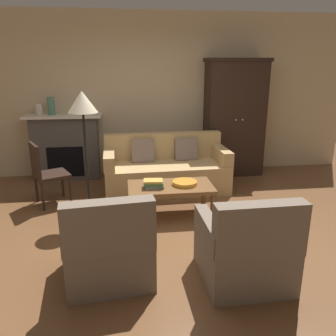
% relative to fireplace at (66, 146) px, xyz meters
% --- Properties ---
extents(ground_plane, '(9.60, 9.60, 0.00)m').
position_rel_fireplace_xyz_m(ground_plane, '(1.55, -2.30, -0.57)').
color(ground_plane, brown).
extents(back_wall, '(7.20, 0.10, 2.80)m').
position_rel_fireplace_xyz_m(back_wall, '(1.55, 0.25, 0.83)').
color(back_wall, beige).
rests_on(back_wall, ground).
extents(fireplace, '(1.26, 0.48, 1.12)m').
position_rel_fireplace_xyz_m(fireplace, '(0.00, 0.00, 0.00)').
color(fireplace, '#4C4947').
rests_on(fireplace, ground).
extents(armoire, '(1.06, 0.57, 2.03)m').
position_rel_fireplace_xyz_m(armoire, '(2.95, -0.08, 0.45)').
color(armoire, black).
rests_on(armoire, ground).
extents(couch, '(1.94, 0.91, 0.86)m').
position_rel_fireplace_xyz_m(couch, '(1.64, -0.77, -0.25)').
color(couch, tan).
rests_on(couch, ground).
extents(coffee_table, '(1.10, 0.60, 0.42)m').
position_rel_fireplace_xyz_m(coffee_table, '(1.58, -1.79, -0.20)').
color(coffee_table, brown).
rests_on(coffee_table, ground).
extents(fruit_bowl, '(0.32, 0.32, 0.05)m').
position_rel_fireplace_xyz_m(fruit_bowl, '(1.76, -1.79, -0.12)').
color(fruit_bowl, orange).
rests_on(fruit_bowl, coffee_table).
extents(book_stack, '(0.26, 0.20, 0.10)m').
position_rel_fireplace_xyz_m(book_stack, '(1.35, -1.84, -0.10)').
color(book_stack, gray).
rests_on(book_stack, coffee_table).
extents(mantel_vase_cream, '(0.12, 0.12, 0.19)m').
position_rel_fireplace_xyz_m(mantel_vase_cream, '(-0.38, -0.02, 0.64)').
color(mantel_vase_cream, beige).
rests_on(mantel_vase_cream, fireplace).
extents(mantel_vase_jade, '(0.12, 0.12, 0.29)m').
position_rel_fireplace_xyz_m(mantel_vase_jade, '(-0.18, -0.02, 0.70)').
color(mantel_vase_jade, slate).
rests_on(mantel_vase_jade, fireplace).
extents(armchair_near_left, '(0.85, 0.84, 0.88)m').
position_rel_fireplace_xyz_m(armchair_near_left, '(0.82, -3.11, -0.25)').
color(armchair_near_left, '#756656').
rests_on(armchair_near_left, ground).
extents(armchair_near_right, '(0.79, 0.78, 0.88)m').
position_rel_fireplace_xyz_m(armchair_near_right, '(2.05, -3.31, -0.25)').
color(armchair_near_right, '#756656').
rests_on(armchair_near_right, ground).
extents(side_chair_wooden, '(0.59, 0.59, 0.90)m').
position_rel_fireplace_xyz_m(side_chair_wooden, '(-0.12, -1.20, -0.06)').
color(side_chair_wooden, black).
rests_on(side_chair_wooden, ground).
extents(floor_lamp, '(0.36, 0.36, 1.63)m').
position_rel_fireplace_xyz_m(floor_lamp, '(0.52, -1.70, 0.84)').
color(floor_lamp, black).
rests_on(floor_lamp, ground).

